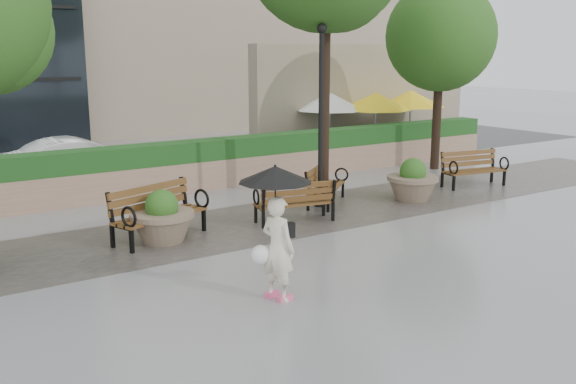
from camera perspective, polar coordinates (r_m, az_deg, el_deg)
ground at (r=11.79m, az=3.14°, el=-6.14°), size 100.00×100.00×0.00m
cobble_strip at (r=14.19m, az=-4.17°, el=-2.91°), size 28.00×3.20×0.01m
hedge_wall at (r=17.56m, az=-10.70°, el=2.08°), size 24.00×0.80×1.35m
cafe_wall at (r=24.99m, az=6.88°, el=8.31°), size 10.00×0.60×4.00m
cafe_hedge at (r=23.20m, az=9.38°, el=4.07°), size 8.00×0.50×0.90m
asphalt_street at (r=21.35m, az=-14.89°, el=1.88°), size 40.00×7.00×0.00m
bench_1 at (r=13.26m, az=-11.34°, el=-2.79°), size 2.17×1.43×1.09m
bench_2 at (r=14.30m, az=0.60°, el=-1.62°), size 1.86×1.04×0.94m
bench_3 at (r=16.04m, az=3.39°, el=-0.09°), size 1.80×1.65×0.95m
bench_4 at (r=18.83m, az=16.14°, el=1.35°), size 1.95×1.06×0.99m
planter_left at (r=13.03m, az=-11.11°, el=-2.61°), size 1.28×1.28×1.08m
planter_right at (r=16.69m, az=11.01°, el=0.71°), size 1.31×1.31×1.10m
lamppost at (r=15.50m, az=2.93°, el=5.70°), size 0.28×0.28×4.38m
tree_2 at (r=21.31m, az=13.55°, el=13.01°), size 3.53×3.44×5.93m
patio_umb_white at (r=22.96m, az=3.75°, el=7.99°), size 2.50×2.50×2.30m
patio_umb_yellow_a at (r=23.25m, az=7.80°, el=7.96°), size 2.50×2.50×2.30m
patio_umb_yellow_b at (r=24.77m, az=10.87°, el=8.12°), size 2.50×2.50×2.30m
car_right at (r=19.82m, az=-18.11°, el=2.78°), size 3.96×1.52×1.29m
pedestrian at (r=9.67m, az=-1.03°, el=-2.48°), size 1.13×1.13×2.07m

